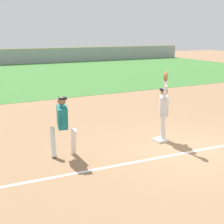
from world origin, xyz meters
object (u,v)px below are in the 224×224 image
(runner, at_px, (62,122))
(baseball, at_px, (166,86))
(parked_car_white, at_px, (63,55))
(parked_car_red, at_px, (21,56))
(first_base, at_px, (160,140))
(fielder, at_px, (164,107))

(runner, distance_m, baseball, 3.30)
(baseball, height_order, parked_car_white, baseball)
(runner, relative_size, parked_car_red, 0.39)
(first_base, bearing_deg, runner, 175.36)
(first_base, relative_size, baseball, 5.14)
(first_base, distance_m, fielder, 1.09)
(fielder, height_order, baseball, fielder)
(runner, relative_size, parked_car_white, 0.39)
(runner, bearing_deg, parked_car_red, 92.66)
(first_base, relative_size, parked_car_red, 0.09)
(fielder, distance_m, runner, 3.29)
(runner, bearing_deg, baseball, 2.59)
(fielder, xyz_separation_m, parked_car_red, (1.23, 30.58, -0.45))
(baseball, bearing_deg, parked_car_white, 77.58)
(parked_car_red, bearing_deg, runner, -98.68)
(fielder, bearing_deg, parked_car_red, -60.92)
(first_base, distance_m, parked_car_white, 31.50)
(first_base, relative_size, fielder, 0.17)
(parked_car_red, distance_m, parked_car_white, 5.46)
(runner, xyz_separation_m, baseball, (3.15, -0.47, 0.85))
(fielder, xyz_separation_m, runner, (-3.28, 0.21, -0.12))
(first_base, height_order, fielder, fielder)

